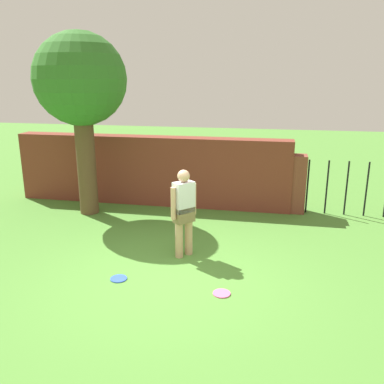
{
  "coord_description": "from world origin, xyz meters",
  "views": [
    {
      "loc": [
        1.5,
        -5.83,
        3.19
      ],
      "look_at": [
        0.0,
        1.68,
        1.0
      ],
      "focal_mm": 38.06,
      "sensor_mm": 36.0,
      "label": 1
    }
  ],
  "objects": [
    {
      "name": "frisbee_blue",
      "position": [
        -0.84,
        -0.2,
        0.01
      ],
      "size": [
        0.27,
        0.27,
        0.02
      ],
      "primitive_type": "cylinder",
      "color": "blue",
      "rests_on": "ground"
    },
    {
      "name": "fence_gate",
      "position": [
        3.49,
        3.9,
        0.7
      ],
      "size": [
        3.2,
        0.44,
        1.4
      ],
      "color": "brown",
      "rests_on": "ground"
    },
    {
      "name": "frisbee_pink",
      "position": [
        0.86,
        -0.33,
        0.01
      ],
      "size": [
        0.27,
        0.27,
        0.02
      ],
      "primitive_type": "cylinder",
      "color": "pink",
      "rests_on": "ground"
    },
    {
      "name": "ground_plane",
      "position": [
        0.0,
        0.0,
        0.0
      ],
      "size": [
        40.0,
        40.0,
        0.0
      ],
      "primitive_type": "plane",
      "color": "#4C8433"
    },
    {
      "name": "person",
      "position": [
        0.01,
        0.91,
        0.9
      ],
      "size": [
        0.4,
        0.43,
        1.62
      ],
      "rotation": [
        0.0,
        0.0,
        0.85
      ],
      "color": "tan",
      "rests_on": "ground"
    },
    {
      "name": "brick_wall",
      "position": [
        -1.5,
        3.9,
        0.87
      ],
      "size": [
        7.02,
        0.5,
        1.74
      ],
      "primitive_type": "cube",
      "color": "brown",
      "rests_on": "ground"
    },
    {
      "name": "tree",
      "position": [
        -2.76,
        2.86,
        3.03
      ],
      "size": [
        2.07,
        2.07,
        4.16
      ],
      "color": "brown",
      "rests_on": "ground"
    }
  ]
}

